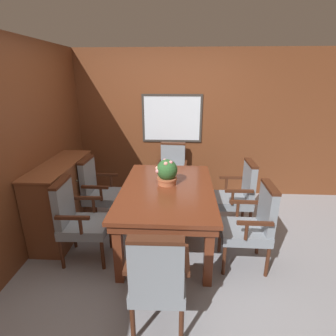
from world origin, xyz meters
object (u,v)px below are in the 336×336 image
at_px(dining_table, 167,195).
at_px(potted_plant, 167,172).
at_px(chair_right_near, 252,223).
at_px(chair_head_near, 158,276).
at_px(chair_left_far, 99,189).
at_px(chair_left_near, 78,218).
at_px(chair_head_far, 172,170).
at_px(chair_right_far, 238,193).
at_px(sideboard_cabinet, 63,198).

xyz_separation_m(dining_table, potted_plant, (-0.01, 0.12, 0.25)).
xyz_separation_m(dining_table, chair_right_near, (0.94, -0.39, -0.13)).
bearing_deg(chair_head_near, chair_left_far, -60.04).
bearing_deg(chair_left_near, chair_head_far, -33.49).
relative_size(chair_head_far, chair_right_far, 1.00).
height_order(chair_left_far, potted_plant, potted_plant).
bearing_deg(chair_head_far, chair_right_near, -55.45).
distance_m(chair_head_far, chair_right_far, 1.26).
relative_size(chair_left_far, chair_head_near, 1.00).
distance_m(dining_table, chair_left_near, 1.07).
height_order(chair_left_near, chair_right_far, same).
xyz_separation_m(chair_right_far, potted_plant, (-0.95, -0.25, 0.38)).
bearing_deg(sideboard_cabinet, chair_head_near, -45.09).
xyz_separation_m(chair_right_near, potted_plant, (-0.96, 0.51, 0.38)).
relative_size(chair_left_near, chair_left_far, 1.00).
xyz_separation_m(dining_table, chair_right_far, (0.93, 0.37, -0.13)).
bearing_deg(potted_plant, chair_head_near, -89.65).
height_order(chair_right_near, potted_plant, potted_plant).
distance_m(dining_table, chair_head_near, 1.25).
relative_size(chair_head_near, chair_right_far, 1.00).
xyz_separation_m(chair_head_far, sideboard_cabinet, (-1.40, -1.07, -0.03)).
bearing_deg(potted_plant, chair_right_near, -28.20).
distance_m(chair_right_far, potted_plant, 1.05).
height_order(dining_table, chair_right_far, chair_right_far).
bearing_deg(chair_right_far, chair_head_far, -133.80).
relative_size(chair_right_near, potted_plant, 3.05).
relative_size(dining_table, chair_right_near, 1.73).
height_order(chair_left_far, sideboard_cabinet, sideboard_cabinet).
bearing_deg(chair_right_far, chair_left_far, -91.65).
bearing_deg(chair_left_far, dining_table, -109.92).
bearing_deg(chair_right_far, sideboard_cabinet, -85.76).
bearing_deg(dining_table, potted_plant, 96.14).
height_order(chair_left_near, potted_plant, potted_plant).
bearing_deg(chair_right_near, sideboard_cabinet, -102.73).
height_order(chair_left_near, chair_right_near, same).
relative_size(chair_head_far, chair_left_far, 1.00).
height_order(chair_head_far, sideboard_cabinet, sideboard_cabinet).
bearing_deg(chair_left_far, sideboard_cabinet, 121.70).
distance_m(chair_head_near, chair_right_near, 1.27).
bearing_deg(chair_right_far, potted_plant, -76.17).
bearing_deg(dining_table, chair_head_far, 89.64).
xyz_separation_m(chair_head_near, sideboard_cabinet, (-1.39, 1.40, -0.03)).
bearing_deg(chair_head_near, potted_plant, -90.81).
bearing_deg(chair_right_far, chair_head_near, -31.23).
relative_size(chair_left_far, potted_plant, 3.05).
height_order(chair_head_near, potted_plant, potted_plant).
relative_size(chair_left_near, sideboard_cabinet, 0.77).
bearing_deg(potted_plant, chair_head_far, 88.95).
bearing_deg(chair_left_far, chair_left_near, -178.05).
distance_m(dining_table, chair_right_far, 1.01).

